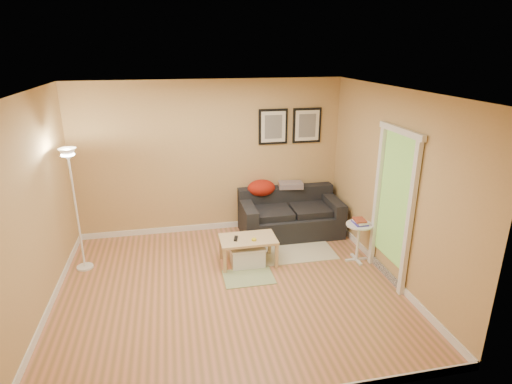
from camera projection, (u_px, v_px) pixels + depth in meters
floor at (229, 288)px, 5.60m from camera, size 4.50×4.50×0.00m
ceiling at (224, 91)px, 4.74m from camera, size 4.50×4.50×0.00m
wall_back at (210, 158)px, 7.02m from camera, size 4.50×0.00×4.50m
wall_front at (261, 283)px, 3.32m from camera, size 4.50×0.00×4.50m
wall_left at (31, 212)px, 4.74m from camera, size 0.00×4.00×4.00m
wall_right at (392, 186)px, 5.60m from camera, size 0.00×4.00×4.00m
baseboard_back at (213, 226)px, 7.42m from camera, size 4.50×0.02×0.10m
baseboard_left at (50, 305)px, 5.16m from camera, size 0.02×4.00×0.10m
baseboard_right at (382, 268)px, 6.02m from camera, size 0.02×4.00×0.10m
sofa at (291, 213)px, 7.14m from camera, size 1.70×0.90×0.75m
red_throw at (261, 188)px, 7.19m from camera, size 0.48×0.36×0.28m
plaid_throw at (291, 185)px, 7.31m from camera, size 0.45×0.32×0.10m
framed_print_left at (273, 127)px, 7.04m from camera, size 0.50×0.04×0.60m
framed_print_right at (307, 125)px, 7.15m from camera, size 0.50×0.04×0.60m
area_rug at (293, 250)px, 6.64m from camera, size 1.25×0.85×0.01m
green_runner at (249, 277)px, 5.87m from camera, size 0.70×0.50×0.01m
coffee_table at (248, 251)px, 6.19m from camera, size 0.86×0.56×0.41m
remote_control at (236, 238)px, 6.09m from camera, size 0.09×0.17×0.02m
tape_roll at (254, 240)px, 6.04m from camera, size 0.07×0.07×0.03m
storage_bin at (247, 255)px, 6.17m from camera, size 0.50×0.37×0.31m
side_table at (358, 242)px, 6.25m from camera, size 0.39×0.39×0.60m
book_stack at (360, 221)px, 6.14m from camera, size 0.24×0.28×0.08m
floor_lamp at (77, 214)px, 5.84m from camera, size 0.24×0.24×1.81m
doorway at (392, 210)px, 5.55m from camera, size 0.12×1.01×2.13m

